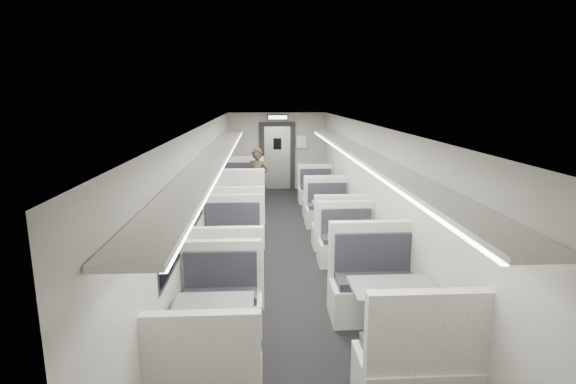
{
  "coord_description": "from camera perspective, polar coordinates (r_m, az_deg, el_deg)",
  "views": [
    {
      "loc": [
        -0.45,
        -7.97,
        2.9
      ],
      "look_at": [
        0.03,
        0.48,
        1.08
      ],
      "focal_mm": 28.0,
      "sensor_mm": 36.0,
      "label": 1
    }
  ],
  "objects": [
    {
      "name": "room",
      "position": [
        8.17,
        0.01,
        0.11
      ],
      "size": [
        3.24,
        12.24,
        2.64
      ],
      "color": "black",
      "rests_on": "ground"
    },
    {
      "name": "booth_left_a",
      "position": [
        11.45,
        -5.9,
        -0.44
      ],
      "size": [
        1.16,
        2.36,
        1.26
      ],
      "color": "white",
      "rests_on": "room"
    },
    {
      "name": "booth_left_b",
      "position": [
        9.71,
        -6.37,
        -2.82
      ],
      "size": [
        1.13,
        2.29,
        1.22
      ],
      "color": "white",
      "rests_on": "room"
    },
    {
      "name": "booth_left_c",
      "position": [
        7.29,
        -7.41,
        -8.08
      ],
      "size": [
        1.08,
        2.2,
        1.18
      ],
      "color": "white",
      "rests_on": "room"
    },
    {
      "name": "booth_left_d",
      "position": [
        5.16,
        -9.32,
        -17.33
      ],
      "size": [
        1.03,
        2.09,
        1.12
      ],
      "color": "white",
      "rests_on": "room"
    },
    {
      "name": "booth_right_a",
      "position": [
        11.73,
        3.96,
        -0.47
      ],
      "size": [
        0.96,
        1.95,
        1.04
      ],
      "color": "white",
      "rests_on": "room"
    },
    {
      "name": "booth_right_b",
      "position": [
        9.51,
        5.68,
        -3.41
      ],
      "size": [
        1.0,
        2.03,
        1.09
      ],
      "color": "white",
      "rests_on": "room"
    },
    {
      "name": "booth_right_c",
      "position": [
        7.3,
        8.54,
        -8.36
      ],
      "size": [
        1.0,
        2.02,
        1.08
      ],
      "color": "white",
      "rests_on": "room"
    },
    {
      "name": "booth_right_d",
      "position": [
        5.41,
        13.21,
        -15.45
      ],
      "size": [
        1.17,
        2.36,
        1.26
      ],
      "color": "white",
      "rests_on": "room"
    },
    {
      "name": "passenger",
      "position": [
        11.5,
        -3.91,
        1.6
      ],
      "size": [
        0.67,
        0.54,
        1.61
      ],
      "primitive_type": "imported",
      "rotation": [
        0.0,
        0.0,
        -0.29
      ],
      "color": "black",
      "rests_on": "room"
    },
    {
      "name": "window_a",
      "position": [
        11.53,
        -8.38,
        4.26
      ],
      "size": [
        0.02,
        1.18,
        0.84
      ],
      "primitive_type": "cube",
      "color": "black",
      "rests_on": "room"
    },
    {
      "name": "window_b",
      "position": [
        9.36,
        -9.55,
        2.42
      ],
      "size": [
        0.02,
        1.18,
        0.84
      ],
      "primitive_type": "cube",
      "color": "black",
      "rests_on": "room"
    },
    {
      "name": "window_c",
      "position": [
        7.22,
        -11.4,
        -0.52
      ],
      "size": [
        0.02,
        1.18,
        0.84
      ],
      "primitive_type": "cube",
      "color": "black",
      "rests_on": "room"
    },
    {
      "name": "window_d",
      "position": [
        5.12,
        -14.81,
        -5.89
      ],
      "size": [
        0.02,
        1.18,
        0.84
      ],
      "primitive_type": "cube",
      "color": "black",
      "rests_on": "room"
    },
    {
      "name": "luggage_rack_left",
      "position": [
        7.78,
        -9.08,
        4.71
      ],
      "size": [
        0.46,
        10.4,
        0.09
      ],
      "color": "white",
      "rests_on": "room"
    },
    {
      "name": "luggage_rack_right",
      "position": [
        7.92,
        9.2,
        4.83
      ],
      "size": [
        0.46,
        10.4,
        0.09
      ],
      "color": "white",
      "rests_on": "room"
    },
    {
      "name": "vestibule_door",
      "position": [
        14.04,
        -1.37,
        4.5
      ],
      "size": [
        1.1,
        0.13,
        2.1
      ],
      "color": "black",
      "rests_on": "room"
    },
    {
      "name": "exit_sign",
      "position": [
        13.44,
        -1.32,
        9.47
      ],
      "size": [
        0.62,
        0.12,
        0.16
      ],
      "color": "black",
      "rests_on": "room"
    },
    {
      "name": "wall_notice",
      "position": [
        14.02,
        1.71,
        6.38
      ],
      "size": [
        0.32,
        0.02,
        0.4
      ],
      "primitive_type": "cube",
      "color": "white",
      "rests_on": "room"
    }
  ]
}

